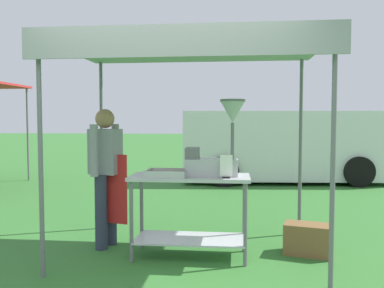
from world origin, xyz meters
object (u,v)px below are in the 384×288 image
(stall_canopy, at_px, (191,53))
(donut_tray, at_px, (167,174))
(van_white, at_px, (282,145))
(vendor, at_px, (106,170))
(menu_sign, at_px, (226,168))
(donut_fryer, at_px, (217,147))
(supply_crate, at_px, (309,239))
(donut_cart, at_px, (190,200))

(stall_canopy, distance_m, donut_tray, 1.33)
(van_white, bearing_deg, vendor, -115.42)
(van_white, bearing_deg, donut_tray, -107.62)
(stall_canopy, xyz_separation_m, menu_sign, (0.39, -0.26, -1.22))
(donut_fryer, distance_m, menu_sign, 0.30)
(menu_sign, bearing_deg, stall_canopy, 146.61)
(stall_canopy, xyz_separation_m, van_white, (1.64, 5.72, -1.33))
(stall_canopy, distance_m, supply_crate, 2.42)
(menu_sign, bearing_deg, donut_cart, 157.96)
(vendor, bearing_deg, menu_sign, -15.89)
(donut_cart, height_order, van_white, van_white)
(supply_crate, relative_size, van_white, 0.12)
(vendor, height_order, van_white, van_white)
(stall_canopy, bearing_deg, menu_sign, -33.39)
(supply_crate, xyz_separation_m, van_white, (0.35, 5.62, 0.71))
(donut_cart, relative_size, supply_crate, 2.21)
(vendor, bearing_deg, supply_crate, -1.00)
(donut_fryer, height_order, supply_crate, donut_fryer)
(donut_tray, bearing_deg, van_white, 72.38)
(vendor, distance_m, supply_crate, 2.42)
(supply_crate, bearing_deg, donut_cart, -171.20)
(stall_canopy, distance_m, menu_sign, 1.31)
(donut_fryer, bearing_deg, menu_sign, -63.27)
(donut_cart, distance_m, menu_sign, 0.56)
(donut_fryer, bearing_deg, van_white, 76.83)
(vendor, bearing_deg, donut_tray, -22.97)
(donut_fryer, relative_size, supply_crate, 1.41)
(donut_tray, relative_size, menu_sign, 1.76)
(menu_sign, distance_m, vendor, 1.46)
(donut_cart, xyz_separation_m, van_white, (1.64, 5.82, 0.25))
(donut_tray, relative_size, donut_fryer, 0.52)
(donut_tray, height_order, menu_sign, menu_sign)
(donut_tray, height_order, donut_fryer, donut_fryer)
(donut_fryer, distance_m, vendor, 1.35)
(stall_canopy, height_order, menu_sign, stall_canopy)
(stall_canopy, relative_size, donut_tray, 6.72)
(donut_fryer, xyz_separation_m, van_white, (1.35, 5.78, -0.32))
(donut_cart, height_order, donut_tray, donut_tray)
(donut_tray, bearing_deg, menu_sign, -6.37)
(donut_fryer, bearing_deg, vendor, 171.24)
(menu_sign, relative_size, vendor, 0.15)
(stall_canopy, bearing_deg, supply_crate, 4.47)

